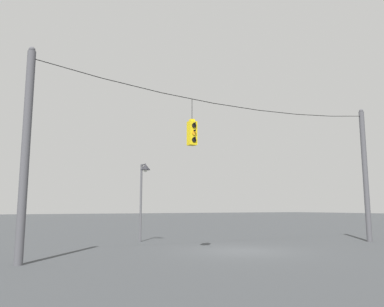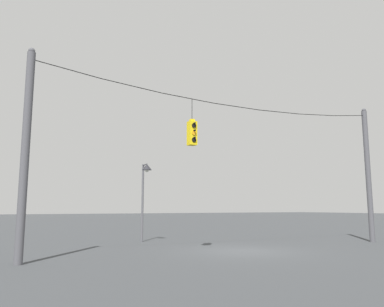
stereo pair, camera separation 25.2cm
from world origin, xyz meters
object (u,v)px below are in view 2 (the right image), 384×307
(utility_pole_left, at_px, (25,152))
(traffic_light_near_left_pole, at_px, (192,133))
(utility_pole_right, at_px, (368,174))
(street_lamp, at_px, (145,180))

(utility_pole_left, bearing_deg, traffic_light_near_left_pole, -0.00)
(utility_pole_right, height_order, traffic_light_near_left_pole, utility_pole_right)
(utility_pole_left, bearing_deg, street_lamp, 40.92)
(street_lamp, bearing_deg, utility_pole_left, -139.08)
(utility_pole_left, distance_m, utility_pole_right, 17.59)
(utility_pole_right, bearing_deg, street_lamp, 153.04)
(utility_pole_left, relative_size, utility_pole_right, 1.00)
(utility_pole_right, relative_size, street_lamp, 1.75)
(utility_pole_right, height_order, street_lamp, utility_pole_right)
(street_lamp, bearing_deg, utility_pole_right, -26.96)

